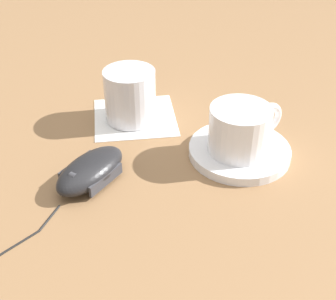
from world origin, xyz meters
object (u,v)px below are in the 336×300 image
Objects in this scene: computer_mouse at (90,170)px; coffee_cup at (241,129)px; saucer at (239,151)px; drinking_glass at (130,95)px.

coffee_cup is at bearing -168.01° from computer_mouse.
computer_mouse is (0.21, 0.05, 0.01)m from saucer.
computer_mouse is 0.17m from drinking_glass.
saucer is 0.22m from computer_mouse.
drinking_glass is at bearing -108.47° from computer_mouse.
saucer is 1.76× the size of drinking_glass.
coffee_cup reaches higher than saucer.
drinking_glass is (0.16, -0.11, 0.04)m from saucer.
coffee_cup is 0.22m from computer_mouse.
drinking_glass reaches higher than saucer.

